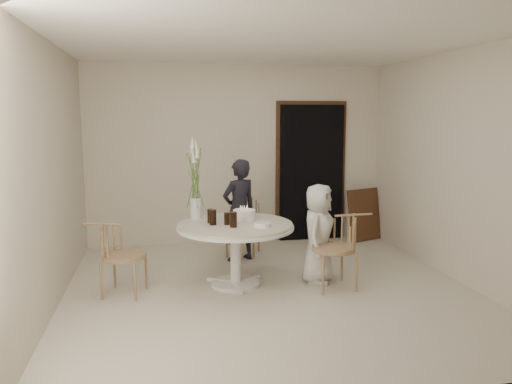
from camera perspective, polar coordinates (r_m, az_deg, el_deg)
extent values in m
plane|color=beige|center=(5.71, 1.61, -11.16)|extent=(4.50, 4.50, 0.00)
plane|color=white|center=(5.41, 1.74, 16.79)|extent=(4.50, 4.50, 0.00)
plane|color=beige|center=(7.60, -2.09, 4.29)|extent=(4.50, 0.00, 4.50)
plane|color=beige|center=(3.26, 10.46, -1.91)|extent=(4.50, 0.00, 4.50)
plane|color=beige|center=(5.37, -22.46, 1.74)|extent=(0.00, 4.50, 4.50)
plane|color=beige|center=(6.29, 22.13, 2.70)|extent=(0.00, 4.50, 4.50)
cube|color=black|center=(7.83, 6.34, 2.17)|extent=(1.00, 0.10, 2.10)
cube|color=#54351C|center=(7.86, 6.26, 2.64)|extent=(1.12, 0.03, 2.22)
cylinder|color=silver|center=(5.87, -2.32, -10.38)|extent=(0.56, 0.56, 0.04)
cylinder|color=silver|center=(5.77, -2.34, -7.33)|extent=(0.12, 0.12, 0.65)
cylinder|color=silver|center=(5.68, -2.37, -4.04)|extent=(1.33, 1.33, 0.03)
cylinder|color=beige|center=(5.68, -2.37, -3.79)|extent=(1.30, 1.30, 0.04)
cube|color=#54351C|center=(7.99, 12.26, -2.55)|extent=(0.63, 0.38, 0.80)
cylinder|color=#A17E57|center=(6.90, -3.37, -5.77)|extent=(0.03, 0.03, 0.42)
cylinder|color=#A17E57|center=(6.82, -0.28, -5.94)|extent=(0.03, 0.03, 0.42)
cylinder|color=#A17E57|center=(7.26, -2.61, -5.04)|extent=(0.03, 0.03, 0.42)
cylinder|color=#A17E57|center=(7.18, 0.33, -5.19)|extent=(0.03, 0.03, 0.42)
cylinder|color=#A17E57|center=(6.98, -1.49, -3.64)|extent=(0.47, 0.47, 0.05)
cylinder|color=#A17E57|center=(5.89, 6.25, -8.31)|extent=(0.03, 0.03, 0.44)
cylinder|color=#A17E57|center=(5.54, 7.68, -9.45)|extent=(0.03, 0.03, 0.44)
cylinder|color=#A17E57|center=(6.03, 9.79, -7.97)|extent=(0.03, 0.03, 0.44)
cylinder|color=#A17E57|center=(5.69, 11.40, -9.05)|extent=(0.03, 0.03, 0.44)
cylinder|color=#A17E57|center=(5.71, 8.84, -6.38)|extent=(0.49, 0.49, 0.05)
cylinder|color=#A17E57|center=(5.47, -13.65, -10.00)|extent=(0.03, 0.03, 0.42)
cylinder|color=#A17E57|center=(5.80, -12.45, -8.86)|extent=(0.03, 0.03, 0.42)
cylinder|color=#A17E57|center=(5.60, -17.27, -9.71)|extent=(0.03, 0.03, 0.42)
cylinder|color=#A17E57|center=(5.93, -15.88, -8.62)|extent=(0.03, 0.03, 0.42)
cylinder|color=#A17E57|center=(5.63, -14.90, -7.09)|extent=(0.46, 0.46, 0.05)
imported|color=black|center=(6.67, -1.93, -2.11)|extent=(0.59, 0.51, 1.37)
imported|color=silver|center=(5.87, 7.12, -4.73)|extent=(0.61, 0.68, 1.16)
cylinder|color=white|center=(5.82, -1.34, -2.65)|extent=(0.26, 0.26, 0.13)
cylinder|color=#FDEAA0|center=(5.80, -1.35, -1.80)|extent=(0.01, 0.01, 0.05)
cylinder|color=#FDEAA0|center=(5.84, -1.00, -1.73)|extent=(0.01, 0.01, 0.05)
cylinder|color=#FDEAA0|center=(5.81, -1.79, -1.78)|extent=(0.01, 0.01, 0.05)
cylinder|color=#FDEAA0|center=(5.76, -1.07, -1.87)|extent=(0.01, 0.01, 0.05)
cylinder|color=#FDEAA0|center=(5.76, -1.60, -1.87)|extent=(0.01, 0.01, 0.05)
cylinder|color=black|center=(5.60, -4.96, -2.90)|extent=(0.08, 0.08, 0.17)
cylinder|color=black|center=(5.47, -2.60, -3.17)|extent=(0.10, 0.10, 0.17)
cylinder|color=black|center=(5.70, -5.22, -2.75)|extent=(0.09, 0.09, 0.16)
cylinder|color=black|center=(5.60, -3.34, -3.05)|extent=(0.07, 0.07, 0.14)
cylinder|color=white|center=(5.49, 0.69, -3.76)|extent=(0.22, 0.22, 0.05)
cylinder|color=silver|center=(5.95, -6.90, -1.85)|extent=(0.13, 0.13, 0.25)
cylinder|color=#4E7231|center=(5.91, -6.70, 1.13)|extent=(0.01, 0.01, 0.62)
cone|color=silver|center=(5.88, -6.76, 4.13)|extent=(0.06, 0.06, 0.16)
cylinder|color=#4E7231|center=(5.92, -6.86, 1.41)|extent=(0.01, 0.01, 0.67)
cone|color=silver|center=(5.89, -6.92, 4.66)|extent=(0.06, 0.06, 0.16)
cylinder|color=#4E7231|center=(5.92, -7.09, 1.66)|extent=(0.01, 0.01, 0.73)
cone|color=silver|center=(5.88, -7.16, 5.17)|extent=(0.06, 0.06, 0.16)
cylinder|color=#4E7231|center=(5.90, -7.22, 1.89)|extent=(0.01, 0.01, 0.78)
cone|color=silver|center=(5.86, -7.30, 5.68)|extent=(0.06, 0.06, 0.16)
cylinder|color=#4E7231|center=(5.88, -7.14, 1.09)|extent=(0.01, 0.01, 0.62)
cone|color=silver|center=(5.85, -7.20, 4.10)|extent=(0.06, 0.06, 0.16)
cylinder|color=#4E7231|center=(5.87, -6.94, 1.34)|extent=(0.01, 0.01, 0.67)
cone|color=silver|center=(5.84, -7.00, 4.62)|extent=(0.06, 0.06, 0.16)
cylinder|color=#4E7231|center=(5.88, -6.75, 1.62)|extent=(0.01, 0.01, 0.73)
cone|color=silver|center=(5.85, -6.81, 5.15)|extent=(0.06, 0.06, 0.16)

